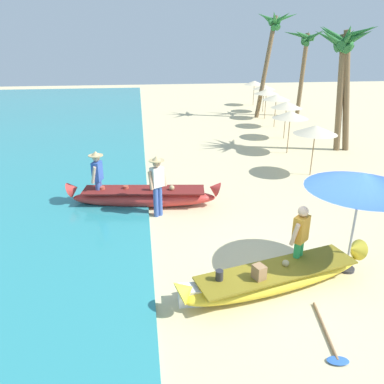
{
  "coord_description": "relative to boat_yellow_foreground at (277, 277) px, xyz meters",
  "views": [
    {
      "loc": [
        -3.42,
        -6.61,
        4.74
      ],
      "look_at": [
        -2.12,
        2.83,
        0.9
      ],
      "focal_mm": 34.93,
      "sensor_mm": 36.0,
      "label": 1
    }
  ],
  "objects": [
    {
      "name": "person_vendor_hatted",
      "position": [
        -2.23,
        3.8,
        0.81
      ],
      "size": [
        0.57,
        0.46,
        1.82
      ],
      "color": "#3D5BA8",
      "rests_on": "ground"
    },
    {
      "name": "cooler_box",
      "position": [
        -1.83,
        -0.24,
        -0.07
      ],
      "size": [
        0.47,
        0.35,
        0.36
      ],
      "primitive_type": "cube",
      "rotation": [
        0.0,
        0.0,
        -0.03
      ],
      "color": "silver",
      "rests_on": "ground"
    },
    {
      "name": "parasol_row_4",
      "position": [
        5.57,
        17.83,
        1.5
      ],
      "size": [
        1.6,
        1.6,
        1.91
      ],
      "color": "#8E6B47",
      "rests_on": "ground"
    },
    {
      "name": "palm_tree_mid_cluster",
      "position": [
        6.28,
        9.84,
        4.15
      ],
      "size": [
        2.5,
        2.41,
        5.56
      ],
      "color": "brown",
      "rests_on": "ground"
    },
    {
      "name": "parasol_row_3",
      "position": [
        5.31,
        15.21,
        1.5
      ],
      "size": [
        1.6,
        1.6,
        1.91
      ],
      "color": "#8E6B47",
      "rests_on": "ground"
    },
    {
      "name": "parasol_row_5",
      "position": [
        6.25,
        20.35,
        1.5
      ],
      "size": [
        1.6,
        1.6,
        1.91
      ],
      "color": "#8E6B47",
      "rests_on": "ground"
    },
    {
      "name": "person_tourist_customer",
      "position": [
        0.61,
        0.44,
        0.66
      ],
      "size": [
        0.55,
        0.5,
        1.61
      ],
      "color": "green",
      "rests_on": "ground"
    },
    {
      "name": "patio_umbrella_large",
      "position": [
        1.78,
        0.4,
        1.86
      ],
      "size": [
        2.25,
        2.25,
        2.29
      ],
      "color": "#B7B7BC",
      "rests_on": "ground"
    },
    {
      "name": "palm_tree_leaning_seaward",
      "position": [
        6.12,
        9.89,
        4.13
      ],
      "size": [
        2.69,
        2.89,
        5.37
      ],
      "color": "brown",
      "rests_on": "ground"
    },
    {
      "name": "parasol_row_1",
      "position": [
        3.98,
        9.68,
        1.5
      ],
      "size": [
        1.6,
        1.6,
        1.91
      ],
      "color": "#8E6B47",
      "rests_on": "ground"
    },
    {
      "name": "parasol_row_2",
      "position": [
        4.85,
        12.39,
        1.5
      ],
      "size": [
        1.6,
        1.6,
        1.91
      ],
      "color": "#8E6B47",
      "rests_on": "ground"
    },
    {
      "name": "boat_red_midground",
      "position": [
        -2.62,
        4.57,
        0.05
      ],
      "size": [
        4.74,
        1.34,
        0.84
      ],
      "color": "red",
      "rests_on": "ground"
    },
    {
      "name": "paddle",
      "position": [
        0.38,
        -1.59,
        -0.22
      ],
      "size": [
        0.46,
        1.52,
        0.05
      ],
      "color": "#8E6B47",
      "rests_on": "ground"
    },
    {
      "name": "palm_tree_tall_inland",
      "position": [
        5.91,
        18.38,
        5.01
      ],
      "size": [
        2.65,
        2.78,
        6.61
      ],
      "color": "brown",
      "rests_on": "ground"
    },
    {
      "name": "palm_tree_far_behind",
      "position": [
        8.23,
        18.51,
        4.19
      ],
      "size": [
        2.69,
        2.52,
        5.58
      ],
      "color": "brown",
      "rests_on": "ground"
    },
    {
      "name": "parasol_row_0",
      "position": [
        3.74,
        6.65,
        1.5
      ],
      "size": [
        1.6,
        1.6,
        1.91
      ],
      "color": "#8E6B47",
      "rests_on": "ground"
    },
    {
      "name": "ground_plane",
      "position": [
        0.81,
        0.45,
        -0.25
      ],
      "size": [
        80.0,
        80.0,
        0.0
      ],
      "primitive_type": "plane",
      "color": "beige"
    },
    {
      "name": "boat_yellow_foreground",
      "position": [
        0.0,
        0.0,
        0.0
      ],
      "size": [
        4.41,
        1.74,
        0.74
      ],
      "color": "yellow",
      "rests_on": "ground"
    },
    {
      "name": "parasol_row_6",
      "position": [
        6.44,
        23.4,
        1.5
      ],
      "size": [
        1.6,
        1.6,
        1.91
      ],
      "color": "#8E6B47",
      "rests_on": "ground"
    },
    {
      "name": "person_vendor_assistant",
      "position": [
        -3.99,
        4.8,
        0.76
      ],
      "size": [
        0.44,
        0.58,
        1.75
      ],
      "color": "#3D5BA8",
      "rests_on": "ground"
    }
  ]
}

